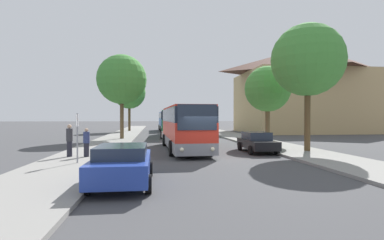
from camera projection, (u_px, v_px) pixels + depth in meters
ground_plane at (205, 160)px, 17.16m from camera, size 300.00×300.00×0.00m
sidewalk_left at (78, 161)px, 16.29m from camera, size 4.00×120.00×0.15m
sidewalk_right at (319, 157)px, 18.03m from camera, size 4.00×120.00×0.15m
building_right_background at (310, 89)px, 48.23m from camera, size 21.50×14.59×13.85m
bus_front at (184, 127)px, 22.16m from camera, size 3.03×11.36×3.20m
bus_middle at (172, 123)px, 37.57m from camera, size 3.03×12.09×3.21m
bus_rear at (167, 121)px, 52.02m from camera, size 2.91×11.18×3.28m
parked_car_left_curb at (122, 164)px, 10.88m from camera, size 2.16×4.60×1.45m
parked_car_right_near at (257, 142)px, 20.77m from camera, size 2.01×4.36×1.42m
bus_stop_sign at (77, 132)px, 15.08m from camera, size 0.08×0.45×2.50m
pedestrian_waiting_near at (69, 140)px, 17.44m from camera, size 0.36×0.36×1.88m
pedestrian_waiting_far at (86, 142)px, 17.42m from camera, size 0.36×0.36×1.66m
tree_left_near at (122, 80)px, 31.89m from camera, size 5.27×5.27×8.95m
tree_left_far at (129, 93)px, 49.42m from camera, size 5.34×5.34×8.99m
tree_right_near at (268, 89)px, 26.13m from camera, size 4.00×4.00×6.77m
tree_right_mid at (308, 60)px, 20.38m from camera, size 4.93×4.93×8.67m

